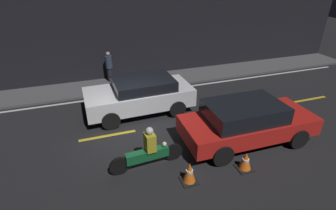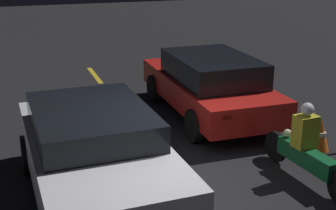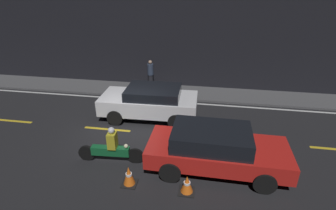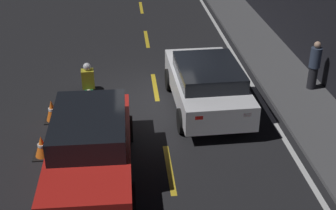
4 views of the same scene
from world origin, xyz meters
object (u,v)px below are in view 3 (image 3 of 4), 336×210
at_px(sedan_white, 150,101).
at_px(taxi_red, 215,148).
at_px(traffic_cone_near, 129,176).
at_px(pedestrian, 151,73).
at_px(traffic_cone_mid, 187,184).
at_px(motorcycle, 111,148).

height_order(sedan_white, taxi_red, taxi_red).
distance_m(traffic_cone_near, pedestrian, 7.96).
relative_size(traffic_cone_mid, pedestrian, 0.37).
xyz_separation_m(sedan_white, traffic_cone_near, (0.34, -4.39, -0.48)).
distance_m(sedan_white, traffic_cone_near, 4.43).
bearing_deg(sedan_white, traffic_cone_near, 92.87).
height_order(traffic_cone_mid, pedestrian, pedestrian).
xyz_separation_m(taxi_red, traffic_cone_mid, (-0.78, -1.24, -0.51)).
bearing_deg(traffic_cone_mid, traffic_cone_near, 178.60).
relative_size(motorcycle, traffic_cone_near, 3.54).
distance_m(sedan_white, traffic_cone_mid, 4.93).
relative_size(sedan_white, taxi_red, 0.95).
distance_m(motorcycle, traffic_cone_near, 1.37).
bearing_deg(pedestrian, motorcycle, -88.58).
height_order(traffic_cone_near, pedestrian, pedestrian).
xyz_separation_m(taxi_red, motorcycle, (-3.48, -0.22, -0.24)).
bearing_deg(traffic_cone_mid, taxi_red, 57.83).
height_order(traffic_cone_near, traffic_cone_mid, traffic_cone_near).
height_order(taxi_red, pedestrian, pedestrian).
height_order(taxi_red, traffic_cone_mid, taxi_red).
distance_m(traffic_cone_near, traffic_cone_mid, 1.77).
height_order(motorcycle, traffic_cone_near, motorcycle).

